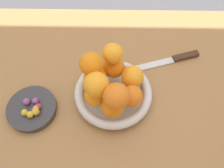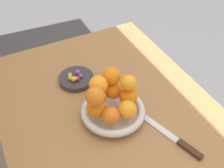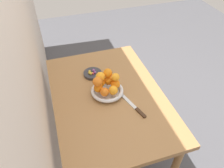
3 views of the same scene
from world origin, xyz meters
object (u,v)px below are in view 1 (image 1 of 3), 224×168
candy_dish (32,109)px  candy_ball_4 (37,108)px  fruit_bowl (113,95)px  orange_0 (132,77)px  candy_ball_0 (38,106)px  orange_4 (113,105)px  orange_8 (91,64)px  orange_9 (113,53)px  orange_7 (116,96)px  candy_ball_1 (24,112)px  orange_6 (96,84)px  candy_ball_3 (34,110)px  orange_5 (132,96)px  orange_3 (95,95)px  candy_ball_2 (27,101)px  orange_2 (95,76)px  candy_ball_5 (35,101)px  dining_table (117,109)px  orange_1 (114,67)px  candy_ball_7 (36,112)px  candy_ball_6 (30,115)px  knife (169,61)px

candy_dish → candy_ball_4: bearing=163.8°
fruit_bowl → orange_0: bearing=-150.0°
fruit_bowl → candy_dish: size_ratio=1.62×
orange_0 → candy_ball_0: orange_0 is taller
fruit_bowl → orange_4: 0.08m
candy_ball_4 → orange_8: bearing=-154.0°
fruit_bowl → orange_9: size_ratio=4.04×
orange_7 → candy_ball_1: size_ratio=3.48×
orange_6 → orange_0: bearing=-147.0°
orange_8 → candy_ball_3: (0.16, 0.08, -0.11)m
orange_5 → candy_ball_1: 0.30m
orange_3 → orange_8: 0.09m
orange_8 → candy_ball_3: bearing=26.4°
candy_ball_1 → candy_ball_2: (0.00, -0.03, 0.00)m
fruit_bowl → orange_3: 0.07m
orange_0 → candy_ball_4: orange_0 is taller
orange_2 → orange_7: size_ratio=1.02×
orange_4 → orange_5: 0.06m
candy_ball_3 → candy_ball_0: bearing=-138.6°
candy_ball_0 → orange_7: bearing=175.4°
orange_5 → orange_7: (0.04, 0.03, 0.07)m
orange_3 → orange_6: bearing=162.9°
candy_ball_5 → candy_ball_4: bearing=108.5°
dining_table → candy_dish: size_ratio=7.85×
orange_1 → candy_ball_5: orange_1 is taller
candy_ball_1 → candy_ball_7: (-0.03, -0.00, 0.00)m
candy_ball_2 → candy_ball_4: bearing=149.8°
orange_9 → candy_ball_2: size_ratio=2.78×
orange_6 → candy_ball_1: size_ratio=3.44×
candy_ball_2 → candy_ball_7: bearing=136.4°
orange_2 → candy_ball_1: orange_2 is taller
orange_2 → orange_9: bearing=-144.8°
candy_ball_7 → dining_table: bearing=-163.6°
candy_ball_6 → orange_7: bearing=-178.2°
fruit_bowl → knife: 0.23m
candy_dish → orange_3: bearing=-175.0°
dining_table → orange_8: 0.24m
candy_ball_7 → candy_ball_3: bearing=-44.6°
dining_table → candy_ball_6: bearing=17.3°
orange_2 → candy_ball_3: 0.19m
orange_5 → orange_9: bearing=-60.5°
orange_1 → candy_ball_3: orange_1 is taller
orange_3 → candy_ball_2: (0.20, 0.00, -0.04)m
candy_ball_1 → candy_ball_4: size_ratio=1.08×
orange_2 → orange_6: (-0.01, 0.06, 0.06)m
orange_1 → orange_9: orange_9 is taller
orange_1 → candy_ball_2: 0.27m
orange_4 → candy_ball_3: orange_4 is taller
candy_dish → orange_6: (-0.19, -0.01, 0.12)m
orange_0 → orange_9: 0.09m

